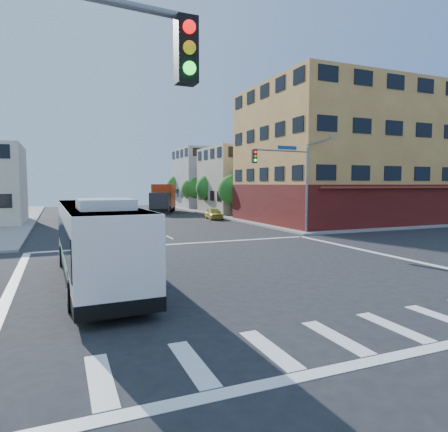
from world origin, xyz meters
name	(u,v)px	position (x,y,z in m)	size (l,w,h in m)	color
ground	(242,272)	(0.00, 0.00, 0.00)	(120.00, 120.00, 0.00)	black
sidewalk_ne	(347,209)	(35.00, 35.00, 0.07)	(50.00, 50.00, 0.15)	gray
corner_building_ne	(339,167)	(19.99, 18.48, 5.89)	(18.10, 15.44, 14.00)	gold
building_east_near	(249,181)	(16.98, 33.98, 4.51)	(12.06, 10.06, 9.00)	tan
building_east_far	(213,178)	(16.98, 47.98, 5.01)	(12.06, 10.06, 10.00)	#A3A39E
signal_mast_ne	(290,172)	(9.08, 10.62, 4.98)	(7.91, 1.13, 8.07)	gray
street_tree_a	(233,188)	(11.90, 27.92, 3.59)	(3.60, 3.60, 5.53)	#3C2215
street_tree_b	(210,186)	(11.90, 35.92, 3.75)	(3.80, 3.80, 5.79)	#3C2215
street_tree_c	(193,188)	(11.90, 43.92, 3.46)	(3.40, 3.40, 5.29)	#3C2215
street_tree_d	(178,185)	(11.90, 51.92, 3.88)	(4.00, 4.00, 6.03)	#3C2215
transit_bus	(96,240)	(-6.30, 0.78, 1.73)	(2.92, 12.04, 3.55)	black
box_truck	(163,199)	(5.96, 39.15, 1.95)	(5.64, 9.25, 4.02)	#232227
parked_car	(214,213)	(8.76, 26.37, 0.66)	(1.56, 3.88, 1.32)	gold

